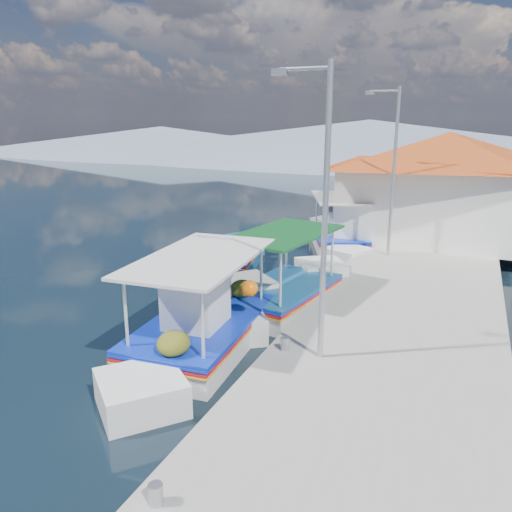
% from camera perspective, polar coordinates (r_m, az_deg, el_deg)
% --- Properties ---
extents(ground, '(160.00, 160.00, 0.00)m').
position_cam_1_polar(ground, '(11.84, -18.39, -12.95)').
color(ground, black).
rests_on(ground, ground).
extents(quay, '(5.00, 44.00, 0.50)m').
position_cam_1_polar(quay, '(14.64, 16.55, -6.13)').
color(quay, '#98978E').
rests_on(quay, ground).
extents(bollards, '(0.20, 17.20, 0.30)m').
position_cam_1_polar(bollards, '(14.16, 7.82, -4.62)').
color(bollards, '#A5A8AD').
rests_on(bollards, quay).
extents(main_caique, '(2.65, 7.90, 2.61)m').
position_cam_1_polar(main_caique, '(12.49, -5.86, -8.10)').
color(main_caique, white).
rests_on(main_caique, ground).
extents(caique_green_canopy, '(2.81, 6.79, 2.58)m').
position_cam_1_polar(caique_green_canopy, '(14.95, 3.17, -4.49)').
color(caique_green_canopy, white).
rests_on(caique_green_canopy, ground).
extents(caique_blue_hull, '(2.54, 5.71, 1.04)m').
position_cam_1_polar(caique_blue_hull, '(18.87, -2.51, -0.56)').
color(caique_blue_hull, '#165185').
rests_on(caique_blue_hull, ground).
extents(caique_far, '(3.76, 6.52, 2.46)m').
position_cam_1_polar(caique_far, '(22.08, 9.36, 2.08)').
color(caique_far, white).
rests_on(caique_far, ground).
extents(harbor_building, '(10.49, 10.49, 4.40)m').
position_cam_1_polar(harbor_building, '(22.80, 20.64, 7.65)').
color(harbor_building, white).
rests_on(harbor_building, quay).
extents(lamp_post_near, '(1.21, 0.14, 6.00)m').
position_cam_1_polar(lamp_post_near, '(10.13, 7.37, 6.11)').
color(lamp_post_near, '#A5A8AD').
rests_on(lamp_post_near, quay).
extents(lamp_post_far, '(1.21, 0.14, 6.00)m').
position_cam_1_polar(lamp_post_far, '(18.89, 15.08, 9.99)').
color(lamp_post_far, '#A5A8AD').
rests_on(lamp_post_far, quay).
extents(mountain_ridge, '(171.40, 96.00, 5.50)m').
position_cam_1_polar(mountain_ridge, '(63.71, 23.01, 11.13)').
color(mountain_ridge, slate).
rests_on(mountain_ridge, ground).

